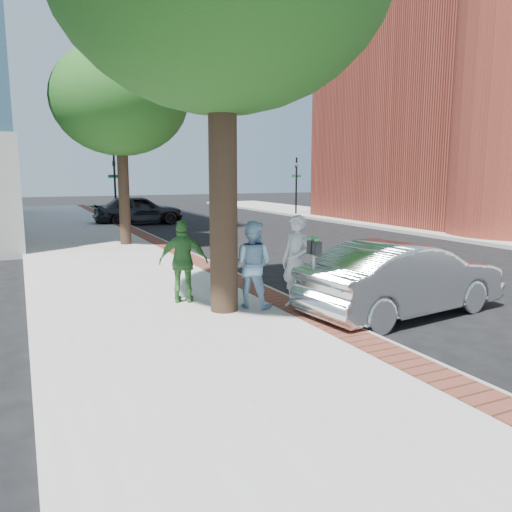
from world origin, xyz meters
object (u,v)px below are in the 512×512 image
sedan_silver (404,278)px  bg_car (139,210)px  parking_meter (314,260)px  person_gray (296,262)px  person_officer (252,264)px  person_green (183,261)px

sedan_silver → bg_car: 20.07m
parking_meter → sedan_silver: parking_meter is taller
sedan_silver → bg_car: (-0.74, 20.05, 0.09)m
person_gray → sedan_silver: person_gray is taller
parking_meter → sedan_silver: (1.97, -0.11, -0.49)m
person_officer → person_green: bearing=5.0°
bg_car → sedan_silver: bearing=-178.5°
parking_meter → person_gray: (0.09, 0.76, -0.16)m
parking_meter → person_green: (-1.75, 2.08, -0.22)m
bg_car → person_gray: bearing=175.9°
person_officer → sedan_silver: size_ratio=0.39×
parking_meter → person_gray: person_gray is taller
sedan_silver → bg_car: bg_car is taller
person_gray → sedan_silver: (1.88, -0.87, -0.33)m
parking_meter → bg_car: (1.23, 19.95, -0.40)m
person_gray → person_green: 2.26m
person_gray → person_green: bearing=-147.0°
person_officer → person_green: 1.42m
person_gray → bg_car: bearing=155.4°
person_gray → sedan_silver: bearing=44.1°
person_green → sedan_silver: size_ratio=0.38×
person_gray → bg_car: person_gray is taller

